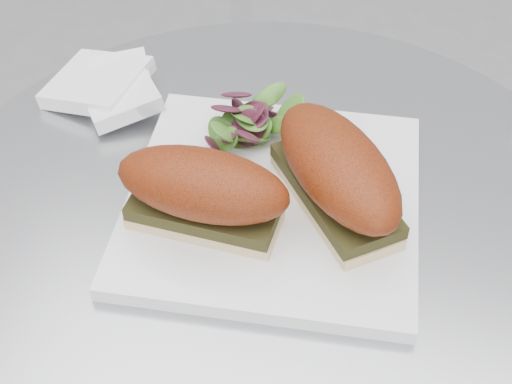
# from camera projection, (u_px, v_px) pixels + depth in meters

# --- Properties ---
(table) EXTENTS (0.70, 0.70, 0.73)m
(table) POSITION_uv_depth(u_px,v_px,m) (267.00, 350.00, 0.87)
(table) COLOR #AAACB1
(table) RESTS_ON ground
(plate) EXTENTS (0.32, 0.32, 0.02)m
(plate) POSITION_uv_depth(u_px,v_px,m) (273.00, 200.00, 0.70)
(plate) COLOR white
(plate) RESTS_ON table
(sandwich_left) EXTENTS (0.16, 0.08, 0.08)m
(sandwich_left) POSITION_uv_depth(u_px,v_px,m) (203.00, 191.00, 0.64)
(sandwich_left) COLOR tan
(sandwich_left) RESTS_ON plate
(sandwich_right) EXTENTS (0.18, 0.19, 0.08)m
(sandwich_right) POSITION_uv_depth(u_px,v_px,m) (337.00, 172.00, 0.66)
(sandwich_right) COLOR tan
(sandwich_right) RESTS_ON plate
(salad) EXTENTS (0.09, 0.09, 0.05)m
(salad) POSITION_uv_depth(u_px,v_px,m) (251.00, 120.00, 0.74)
(salad) COLOR #4D842B
(salad) RESTS_ON plate
(napkin) EXTENTS (0.17, 0.17, 0.02)m
(napkin) POSITION_uv_depth(u_px,v_px,m) (110.00, 96.00, 0.82)
(napkin) COLOR white
(napkin) RESTS_ON table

